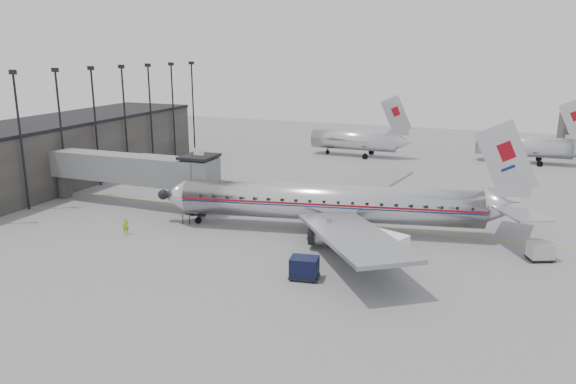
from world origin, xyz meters
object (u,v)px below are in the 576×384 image
Objects in this scene: airliner at (337,203)px; baggage_cart_navy at (304,268)px; service_van at (381,244)px; ramp_worker at (126,226)px; baggage_cart_white at (541,251)px.

airliner is 12.34m from baggage_cart_navy.
service_van is 24.45m from ramp_worker.
airliner is 7.74m from service_van.
baggage_cart_white is at bearing -33.93° from ramp_worker.
service_van is at bearing -54.07° from airliner.
airliner reaches higher than service_van.
baggage_cart_navy is 1.00× the size of baggage_cart_white.
baggage_cart_navy is at bearing -55.90° from ramp_worker.
service_van reaches higher than baggage_cart_navy.
service_van is 8.36m from baggage_cart_navy.
service_van is at bearing 173.04° from baggage_cart_white.
baggage_cart_white is 1.50× the size of ramp_worker.
baggage_cart_white is (12.76, 3.98, -0.30)m from service_van.
baggage_cart_white is (18.29, -1.14, -2.04)m from airliner.
baggage_cart_navy is 20.07m from ramp_worker.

